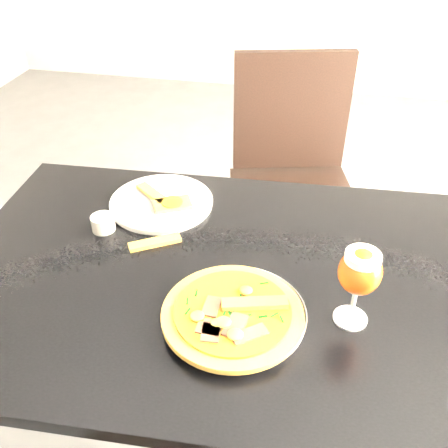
% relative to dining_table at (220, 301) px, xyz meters
% --- Properties ---
extents(ground, '(6.00, 6.00, 0.00)m').
position_rel_dining_table_xyz_m(ground, '(0.12, 0.11, -0.66)').
color(ground, '#555557').
rests_on(ground, ground).
extents(dining_table, '(1.24, 0.86, 0.75)m').
position_rel_dining_table_xyz_m(dining_table, '(0.00, 0.00, 0.00)').
color(dining_table, black).
rests_on(dining_table, ground).
extents(chair_far, '(0.54, 0.54, 0.96)m').
position_rel_dining_table_xyz_m(chair_far, '(0.10, 0.80, -0.13)').
color(chair_far, black).
rests_on(chair_far, ground).
extents(plate_main, '(0.32, 0.32, 0.01)m').
position_rel_dining_table_xyz_m(plate_main, '(0.06, -0.12, 0.10)').
color(plate_main, white).
rests_on(plate_main, dining_table).
extents(pizza, '(0.28, 0.28, 0.03)m').
position_rel_dining_table_xyz_m(pizza, '(0.05, -0.14, 0.11)').
color(pizza, '#A06A26').
rests_on(pizza, plate_main).
extents(plate_second, '(0.29, 0.29, 0.01)m').
position_rel_dining_table_xyz_m(plate_second, '(-0.20, 0.23, 0.10)').
color(plate_second, white).
rests_on(plate_second, dining_table).
extents(crust_scraps, '(0.17, 0.13, 0.01)m').
position_rel_dining_table_xyz_m(crust_scraps, '(-0.19, 0.22, 0.11)').
color(crust_scraps, '#A06A26').
rests_on(crust_scraps, plate_second).
extents(loose_crust, '(0.12, 0.09, 0.01)m').
position_rel_dining_table_xyz_m(loose_crust, '(-0.17, 0.07, 0.10)').
color(loose_crust, '#A06A26').
rests_on(loose_crust, dining_table).
extents(sauce_cup, '(0.06, 0.06, 0.04)m').
position_rel_dining_table_xyz_m(sauce_cup, '(-0.31, 0.10, 0.11)').
color(sauce_cup, silver).
rests_on(sauce_cup, dining_table).
extents(beer_glass, '(0.08, 0.08, 0.17)m').
position_rel_dining_table_xyz_m(beer_glass, '(0.28, -0.08, 0.21)').
color(beer_glass, silver).
rests_on(beer_glass, dining_table).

